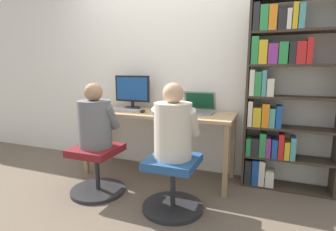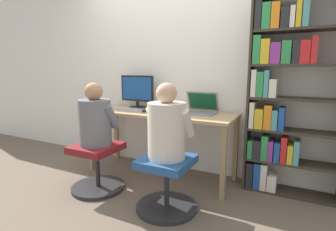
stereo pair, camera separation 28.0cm
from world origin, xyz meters
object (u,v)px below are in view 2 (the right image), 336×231
(person_at_laptop, at_px, (167,127))
(bookshelf, at_px, (283,96))
(desktop_monitor, at_px, (137,91))
(office_chair_left, at_px, (97,166))
(keyboard, at_px, (126,109))
(office_chair_right, at_px, (167,182))
(laptop, at_px, (199,109))
(person_at_monitor, at_px, (95,119))

(person_at_laptop, bearing_deg, bookshelf, 43.87)
(desktop_monitor, relative_size, office_chair_left, 0.85)
(desktop_monitor, distance_m, keyboard, 0.32)
(keyboard, relative_size, office_chair_left, 0.71)
(office_chair_right, distance_m, person_at_laptop, 0.51)
(laptop, xyz_separation_m, person_at_monitor, (-0.85, -0.74, -0.06))
(person_at_monitor, bearing_deg, person_at_laptop, -2.11)
(desktop_monitor, xyz_separation_m, office_chair_right, (0.85, -0.83, -0.72))
(laptop, height_order, office_chair_right, laptop)
(person_at_monitor, bearing_deg, office_chair_left, -90.00)
(keyboard, distance_m, office_chair_right, 1.16)
(keyboard, relative_size, person_at_laptop, 0.60)
(laptop, height_order, keyboard, laptop)
(person_at_monitor, xyz_separation_m, person_at_laptop, (0.84, -0.03, 0.01))
(desktop_monitor, height_order, keyboard, desktop_monitor)
(office_chair_left, bearing_deg, office_chair_right, -2.13)
(office_chair_right, bearing_deg, bookshelf, 44.05)
(laptop, relative_size, bookshelf, 0.19)
(office_chair_left, distance_m, person_at_laptop, 0.98)
(laptop, relative_size, office_chair_left, 0.67)
(office_chair_right, bearing_deg, office_chair_left, 177.87)
(office_chair_left, distance_m, person_at_monitor, 0.50)
(keyboard, height_order, office_chair_right, keyboard)
(office_chair_left, relative_size, bookshelf, 0.29)
(office_chair_left, relative_size, person_at_monitor, 0.87)
(office_chair_left, bearing_deg, desktop_monitor, 90.91)
(keyboard, distance_m, bookshelf, 1.73)
(person_at_monitor, height_order, bookshelf, bookshelf)
(laptop, xyz_separation_m, person_at_laptop, (-0.01, -0.77, -0.05))
(person_at_monitor, bearing_deg, office_chair_right, -2.46)
(office_chair_right, relative_size, person_at_laptop, 0.84)
(laptop, relative_size, person_at_laptop, 0.56)
(desktop_monitor, height_order, office_chair_left, desktop_monitor)
(laptop, distance_m, keyboard, 0.88)
(office_chair_right, bearing_deg, desktop_monitor, 135.76)
(keyboard, xyz_separation_m, person_at_monitor, (0.01, -0.55, -0.02))
(office_chair_right, bearing_deg, person_at_monitor, 177.54)
(person_at_laptop, bearing_deg, desktop_monitor, 135.94)
(laptop, distance_m, office_chair_right, 0.96)
(desktop_monitor, height_order, laptop, desktop_monitor)
(keyboard, height_order, bookshelf, bookshelf)
(office_chair_left, bearing_deg, keyboard, 90.80)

